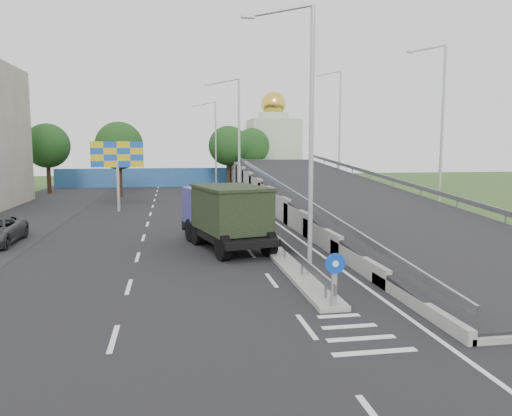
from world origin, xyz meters
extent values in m
plane|color=#2D4C1E|center=(0.00, 0.00, 0.00)|extent=(160.00, 160.00, 0.00)
cube|color=black|center=(-3.00, 20.00, 0.00)|extent=(26.00, 90.00, 0.04)
cube|color=gray|center=(0.00, 24.00, 0.10)|extent=(1.00, 44.00, 0.20)
cube|color=gray|center=(12.30, 24.00, 2.35)|extent=(0.10, 50.00, 0.32)
cube|color=gray|center=(2.80, 24.00, 2.35)|extent=(0.10, 50.00, 0.32)
cube|color=gray|center=(0.00, 24.00, 0.75)|extent=(0.08, 44.00, 0.32)
cylinder|color=gray|center=(0.00, 24.00, 0.50)|extent=(0.09, 0.09, 0.60)
cylinder|color=black|center=(0.00, 2.20, 0.80)|extent=(0.20, 0.20, 1.20)
cylinder|color=#0C3FBF|center=(0.00, 2.12, 1.55)|extent=(0.64, 0.05, 0.64)
cylinder|color=white|center=(0.00, 2.09, 1.55)|extent=(0.20, 0.03, 0.20)
cylinder|color=#B2B5B7|center=(0.30, 6.00, 5.20)|extent=(0.18, 0.18, 10.00)
cylinder|color=#B2B5B7|center=(-0.90, 6.00, 9.95)|extent=(2.57, 0.12, 0.66)
cube|color=#B2B5B7|center=(-2.10, 6.00, 9.70)|extent=(0.50, 0.18, 0.12)
cylinder|color=#B2B5B7|center=(0.30, 26.00, 5.20)|extent=(0.18, 0.18, 10.00)
cylinder|color=#B2B5B7|center=(-0.90, 26.00, 9.95)|extent=(2.57, 0.12, 0.66)
cube|color=#B2B5B7|center=(-2.10, 26.00, 9.70)|extent=(0.50, 0.18, 0.12)
cylinder|color=#B2B5B7|center=(0.30, 46.00, 5.20)|extent=(0.18, 0.18, 10.00)
cylinder|color=#B2B5B7|center=(-0.90, 46.00, 9.95)|extent=(2.57, 0.12, 0.66)
cube|color=#B2B5B7|center=(-2.10, 46.00, 9.70)|extent=(0.50, 0.18, 0.12)
cube|color=#295E99|center=(-4.00, 52.00, 1.20)|extent=(30.00, 0.50, 2.40)
cube|color=#B2CCAD|center=(10.00, 60.00, 4.50)|extent=(7.00, 7.00, 9.00)
cylinder|color=#B2CCAD|center=(10.00, 60.00, 9.50)|extent=(4.40, 4.40, 1.00)
sphere|color=gold|center=(10.00, 60.00, 11.20)|extent=(3.60, 3.60, 3.60)
cone|color=gold|center=(10.00, 60.00, 13.20)|extent=(0.30, 0.30, 1.20)
cylinder|color=#B2B5B7|center=(-9.00, 28.00, 2.00)|extent=(0.24, 0.24, 4.00)
cube|color=gold|center=(-9.00, 28.00, 4.50)|extent=(4.00, 0.20, 2.00)
cylinder|color=black|center=(-10.00, 40.00, 2.00)|extent=(0.44, 0.44, 4.00)
sphere|color=#0F3716|center=(-10.00, 40.00, 5.20)|extent=(4.80, 4.80, 4.80)
cylinder|color=black|center=(2.00, 48.00, 2.00)|extent=(0.44, 0.44, 4.00)
sphere|color=#0F3716|center=(2.00, 48.00, 5.20)|extent=(4.80, 4.80, 4.80)
cylinder|color=black|center=(-18.00, 45.00, 2.00)|extent=(0.44, 0.44, 4.00)
sphere|color=#0F3716|center=(-18.00, 45.00, 5.20)|extent=(4.80, 4.80, 4.80)
cylinder|color=black|center=(6.00, 55.00, 2.00)|extent=(0.44, 0.44, 4.00)
sphere|color=#0F3716|center=(6.00, 55.00, 5.20)|extent=(4.80, 4.80, 4.80)
cylinder|color=black|center=(-3.87, 14.53, 0.63)|extent=(0.68, 1.31, 1.25)
cylinder|color=black|center=(-1.66, 15.08, 0.63)|extent=(0.68, 1.31, 1.25)
cylinder|color=black|center=(-3.63, 13.54, 0.63)|extent=(0.68, 1.31, 1.25)
cylinder|color=black|center=(-1.42, 14.08, 0.63)|extent=(0.68, 1.31, 1.25)
cylinder|color=black|center=(-2.68, 9.67, 0.63)|extent=(0.68, 1.31, 1.25)
cylinder|color=black|center=(-0.47, 10.22, 0.63)|extent=(0.68, 1.31, 1.25)
cube|color=black|center=(-2.20, 12.49, 0.80)|extent=(4.22, 7.47, 0.34)
cube|color=navy|center=(-2.84, 15.08, 1.93)|extent=(2.97, 2.39, 1.93)
cube|color=black|center=(-3.05, 15.93, 2.45)|extent=(2.11, 0.58, 0.80)
cube|color=black|center=(-3.07, 16.02, 0.74)|extent=(2.58, 0.79, 0.57)
cube|color=black|center=(-2.04, 11.82, 2.05)|extent=(3.68, 4.85, 2.05)
cube|color=black|center=(-2.04, 11.82, 3.13)|extent=(3.82, 4.99, 0.14)
camera|label=1|loc=(-4.90, -12.18, 5.11)|focal=35.00mm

